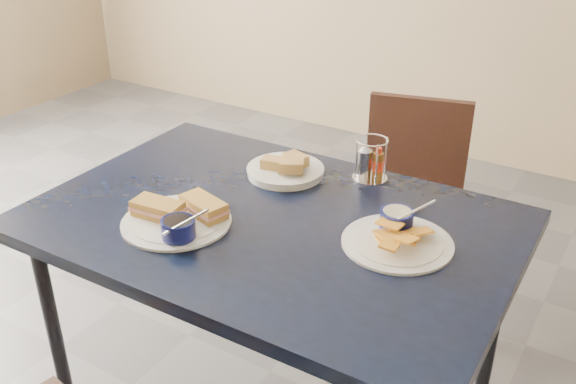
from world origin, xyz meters
The scene contains 6 objects.
dining_table centered at (0.11, 0.16, 0.69)m, with size 1.34×0.90×0.75m.
chair_far centered at (0.23, 1.02, 0.48)m, with size 0.47×0.46×0.83m.
sandwich_plate centered at (-0.08, 0.00, 0.77)m, with size 0.32×0.30×0.12m.
plantain_plate centered at (0.46, 0.23, 0.77)m, with size 0.29×0.29×0.12m.
bread_basket centered at (0.01, 0.41, 0.77)m, with size 0.24×0.24×0.07m.
condiment_caddy centered at (0.24, 0.52, 0.81)m, with size 0.11×0.11×0.14m.
Camera 1 is at (0.97, -1.14, 1.64)m, focal length 40.00 mm.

